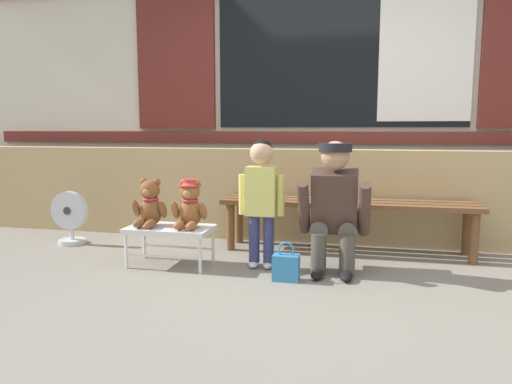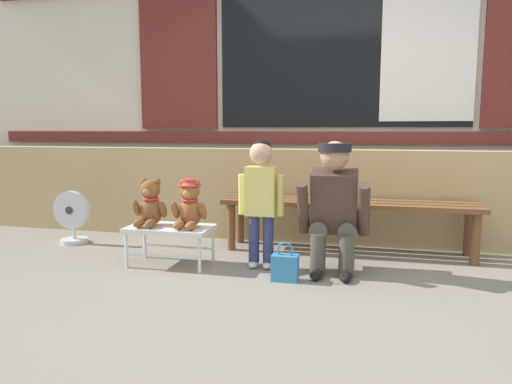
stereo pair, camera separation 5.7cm
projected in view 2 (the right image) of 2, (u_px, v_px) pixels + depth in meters
ground_plane at (317, 293)px, 2.99m from camera, size 60.00×60.00×0.00m
brick_low_wall at (335, 196)px, 4.31m from camera, size 8.14×0.25×0.85m
shop_facade at (343, 43)px, 4.61m from camera, size 8.31×0.26×3.74m
wooden_bench_long at (348, 209)px, 3.93m from camera, size 2.10×0.40×0.44m
small_display_bench at (170, 231)px, 3.59m from camera, size 0.64×0.36×0.30m
teddy_bear_plain at (150, 204)px, 3.60m from camera, size 0.28×0.26×0.36m
teddy_bear_with_hat at (190, 205)px, 3.52m from camera, size 0.28×0.27×0.36m
child_standing at (261, 189)px, 3.47m from camera, size 0.35×0.18×0.96m
adult_crouching at (335, 207)px, 3.36m from camera, size 0.50×0.49×0.95m
handbag_on_ground at (285, 267)px, 3.23m from camera, size 0.18×0.11×0.27m
floor_fan at (72, 217)px, 4.27m from camera, size 0.34×0.24×0.48m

